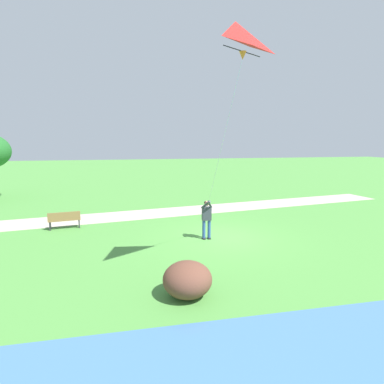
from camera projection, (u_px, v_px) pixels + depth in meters
name	position (u px, v px, depth m)	size (l,w,h in m)	color
ground_plane	(221.00, 238.00, 13.92)	(120.00, 120.00, 0.00)	#4C8E3D
walkway_path	(164.00, 213.00, 18.74)	(2.40, 32.00, 0.02)	#B7AD99
person_kite_flyer	(207.00, 216.00, 13.58)	(0.62, 0.52, 1.83)	#232328
flying_kite	(236.00, 42.00, 8.60)	(4.43, 1.77, 5.78)	red
park_bench_near_walkway	(64.00, 219.00, 15.24)	(0.66, 1.55, 0.88)	olive
lakeside_shrub	(187.00, 279.00, 8.62)	(1.37, 1.39, 1.01)	brown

